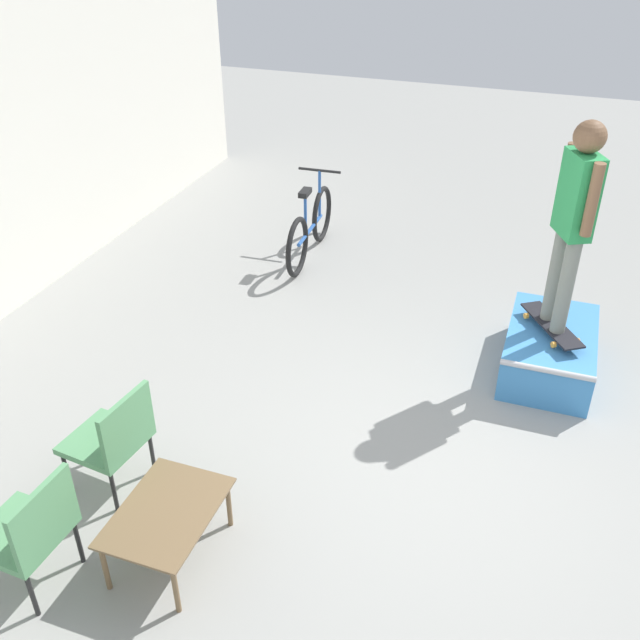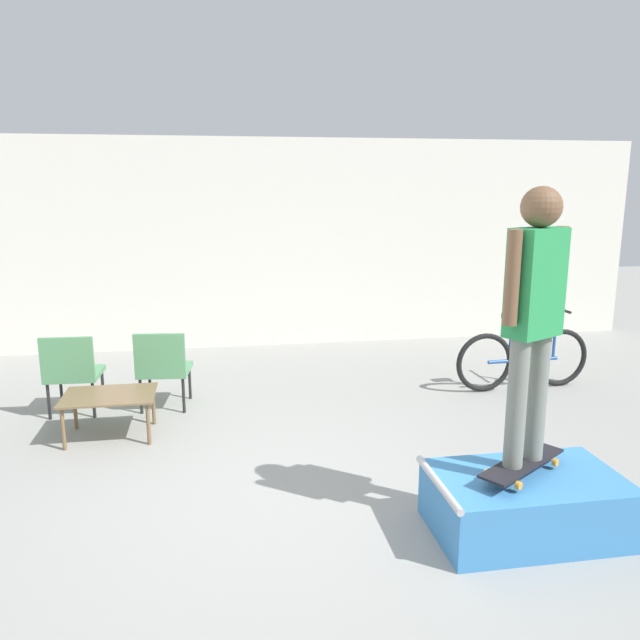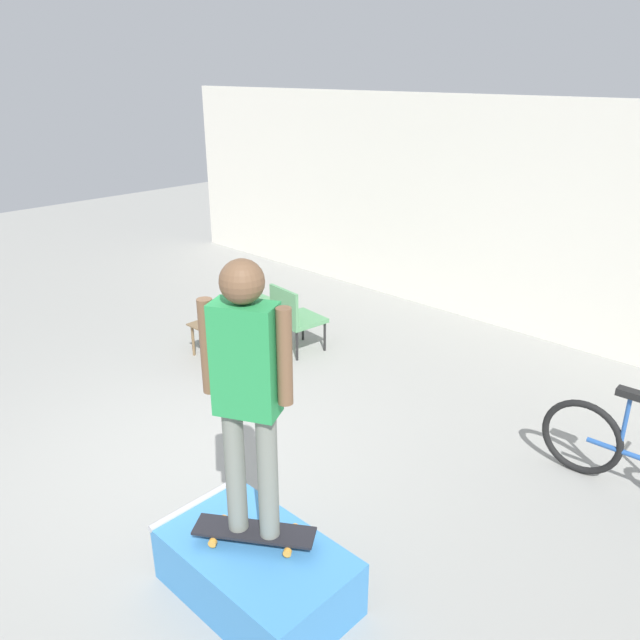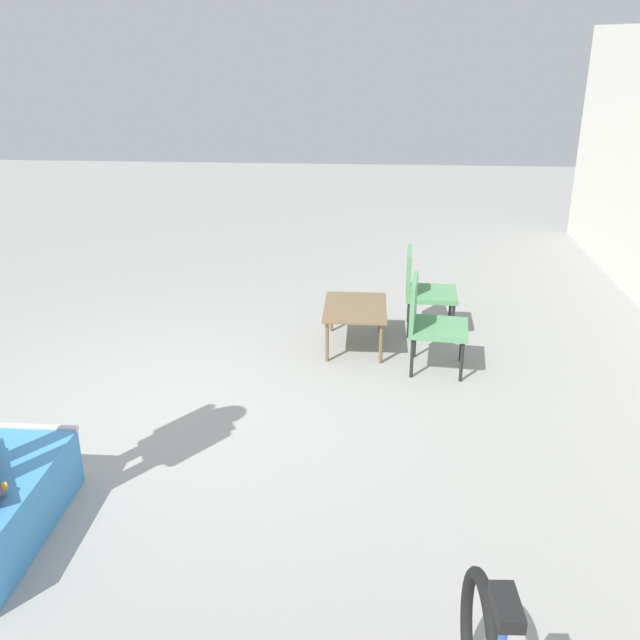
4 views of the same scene
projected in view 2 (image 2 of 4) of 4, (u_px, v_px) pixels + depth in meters
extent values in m
plane|color=gray|center=(277.00, 499.00, 4.75)|extent=(24.00, 24.00, 0.00)
cube|color=white|center=(243.00, 245.00, 8.97)|extent=(12.00, 0.06, 3.00)
cube|color=#3D84C6|center=(526.00, 504.00, 4.27)|extent=(1.28, 0.78, 0.41)
cylinder|color=#B7B7BC|center=(438.00, 483.00, 4.12)|extent=(0.05, 0.78, 0.05)
cube|color=black|center=(522.00, 463.00, 4.23)|extent=(0.77, 0.61, 0.02)
cylinder|color=gold|center=(525.00, 452.00, 4.48)|extent=(0.06, 0.05, 0.05)
cylinder|color=gold|center=(555.00, 462.00, 4.32)|extent=(0.06, 0.05, 0.05)
cylinder|color=gold|center=(487.00, 473.00, 4.15)|extent=(0.06, 0.05, 0.05)
cylinder|color=gold|center=(519.00, 485.00, 3.99)|extent=(0.06, 0.05, 0.05)
cylinder|color=gray|center=(517.00, 404.00, 4.07)|extent=(0.13, 0.13, 0.88)
cylinder|color=gray|center=(537.00, 397.00, 4.19)|extent=(0.13, 0.13, 0.88)
cube|color=#28934C|center=(536.00, 283.00, 3.96)|extent=(0.43, 0.35, 0.70)
cylinder|color=brown|center=(512.00, 278.00, 3.81)|extent=(0.09, 0.09, 0.59)
cylinder|color=brown|center=(559.00, 272.00, 4.09)|extent=(0.09, 0.09, 0.59)
sphere|color=brown|center=(541.00, 207.00, 3.86)|extent=(0.26, 0.26, 0.26)
cube|color=brown|center=(109.00, 395.00, 5.85)|extent=(0.84, 0.61, 0.02)
cylinder|color=brown|center=(63.00, 429.00, 5.59)|extent=(0.04, 0.04, 0.40)
cylinder|color=brown|center=(148.00, 424.00, 5.72)|extent=(0.04, 0.04, 0.40)
cylinder|color=brown|center=(75.00, 409.00, 6.08)|extent=(0.04, 0.04, 0.40)
cylinder|color=brown|center=(153.00, 405.00, 6.20)|extent=(0.04, 0.04, 0.40)
cylinder|color=black|center=(103.00, 386.00, 6.81)|extent=(0.03, 0.03, 0.38)
cylinder|color=black|center=(61.00, 388.00, 6.76)|extent=(0.03, 0.03, 0.38)
cylinder|color=black|center=(94.00, 400.00, 6.38)|extent=(0.03, 0.03, 0.38)
cylinder|color=black|center=(49.00, 402.00, 6.33)|extent=(0.03, 0.03, 0.38)
cube|color=#569360|center=(75.00, 374.00, 6.52)|extent=(0.54, 0.54, 0.05)
cube|color=#569360|center=(67.00, 358.00, 6.24)|extent=(0.52, 0.06, 0.43)
cylinder|color=black|center=(190.00, 382.00, 6.95)|extent=(0.03, 0.03, 0.38)
cylinder|color=black|center=(150.00, 383.00, 6.92)|extent=(0.03, 0.03, 0.38)
cylinder|color=black|center=(184.00, 395.00, 6.52)|extent=(0.03, 0.03, 0.38)
cylinder|color=black|center=(141.00, 396.00, 6.49)|extent=(0.03, 0.03, 0.38)
cube|color=#569360|center=(165.00, 370.00, 6.67)|extent=(0.57, 0.57, 0.05)
cube|color=#569360|center=(160.00, 354.00, 6.39)|extent=(0.52, 0.10, 0.43)
torus|color=black|center=(560.00, 358.00, 7.36)|extent=(0.69, 0.09, 0.69)
torus|color=black|center=(484.00, 363.00, 7.16)|extent=(0.69, 0.09, 0.69)
cylinder|color=#2856A3|center=(523.00, 360.00, 7.26)|extent=(0.88, 0.09, 0.04)
cylinder|color=#2856A3|center=(511.00, 340.00, 7.17)|extent=(0.04, 0.04, 0.51)
cube|color=black|center=(512.00, 316.00, 7.11)|extent=(0.22, 0.11, 0.06)
cylinder|color=#2856A3|center=(555.00, 333.00, 7.28)|extent=(0.04, 0.04, 0.60)
cylinder|color=black|center=(557.00, 308.00, 7.21)|extent=(0.06, 0.52, 0.03)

